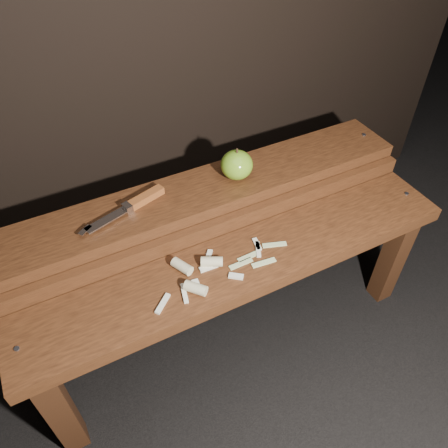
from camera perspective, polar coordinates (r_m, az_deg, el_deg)
name	(u,v)px	position (r m, az deg, el deg)	size (l,w,h in m)	color
ground	(232,332)	(1.49, 1.09, -13.90)	(60.00, 60.00, 0.00)	black
bench_front_tier	(245,278)	(1.17, 2.74, -7.06)	(1.20, 0.20, 0.42)	#351B0D
bench_rear_tier	(207,210)	(1.27, -2.20, 1.81)	(1.20, 0.21, 0.50)	#351B0D
apple	(237,165)	(1.22, 1.67, 7.73)	(0.09, 0.09, 0.09)	#6C9B1F
knife	(136,203)	(1.17, -11.37, 2.71)	(0.25, 0.09, 0.02)	brown
apple_scraps	(206,270)	(1.09, -2.41, -6.06)	(0.39, 0.14, 0.03)	beige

